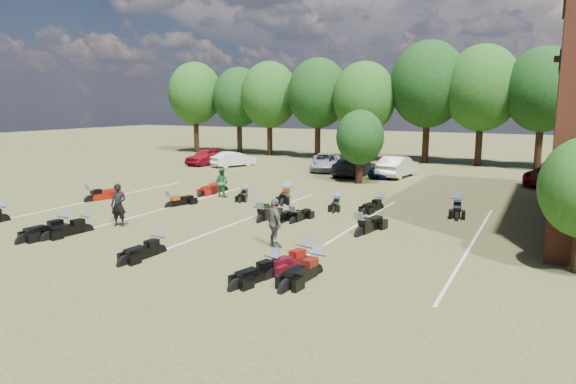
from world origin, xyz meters
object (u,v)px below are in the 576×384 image
Objects in this scene: car_0 at (206,156)px; motorcycle_14 at (224,191)px; person_black at (118,205)px; motorcycle_0 at (3,222)px; motorcycle_3 at (159,253)px; car_4 at (388,168)px; person_grey at (275,223)px; motorcycle_7 at (90,202)px; person_green at (222,182)px.

motorcycle_14 is at bearing -44.97° from car_0.
person_black is 0.75× the size of motorcycle_0.
car_4 is at bearing 88.91° from motorcycle_3.
person_grey is 4.34m from motorcycle_3.
motorcycle_0 is (-13.17, -1.94, -0.94)m from person_grey.
car_4 is 20.56m from motorcycle_7.
car_0 is at bearing 100.93° from motorcycle_0.
motorcycle_0 is at bearing 179.90° from person_black.
car_4 reaches higher than motorcycle_7.
motorcycle_7 reaches higher than motorcycle_14.
car_4 is 1.60× the size of motorcycle_7.
person_grey is 0.75× the size of motorcycle_0.
car_0 is at bearing -47.73° from person_green.
person_black is at bearing 163.08° from motorcycle_7.
person_grey is (7.78, -7.86, 0.09)m from person_green.
motorcycle_7 is at bearing -70.71° from car_0.
car_0 is 13.97m from motorcycle_14.
motorcycle_3 is at bearing -4.64° from motorcycle_0.
motorcycle_0 is at bearing -107.81° from car_4.
person_green is at bearing -106.99° from car_4.
motorcycle_7 is (-11.89, -16.76, -0.67)m from car_4.
person_black is (-6.18, -20.25, 0.28)m from car_4.
car_4 is 1.84× the size of motorcycle_14.
car_0 reaches higher than motorcycle_14.
car_4 reaches higher than motorcycle_0.
motorcycle_0 is 1.03× the size of motorcycle_7.
motorcycle_14 is at bearing -111.59° from motorcycle_7.
motorcycle_7 is (-5.71, 3.49, -0.95)m from person_black.
person_green is at bearing -46.23° from car_0.
motorcycle_7 is (4.47, -16.90, -0.73)m from car_0.
person_green reaches higher than motorcycle_14.
person_black is (10.18, -20.39, 0.21)m from car_0.
car_4 is 1.75× the size of motorcycle_3.
motorcycle_3 is (9.78, -0.60, 0.00)m from motorcycle_0.
motorcycle_3 is (-1.84, -22.64, -0.67)m from car_4.
car_0 is 27.03m from person_grey.
motorcycle_14 is at bearing 78.13° from person_black.
motorcycle_7 is 1.15× the size of motorcycle_14.
car_4 is 2.08× the size of person_grey.
person_grey is at bearing -75.61° from car_4.
person_grey reaches higher than car_4.
person_grey reaches higher than motorcycle_0.
person_black reaches higher than motorcycle_0.
motorcycle_14 is (-1.06, 1.79, -0.85)m from person_green.
motorcycle_0 is at bearing -73.45° from car_0.
motorcycle_0 reaches higher than motorcycle_3.
person_green is 7.29m from motorcycle_7.
person_grey reaches higher than motorcycle_14.
car_0 is 2.27× the size of person_black.
person_black is 6.76m from motorcycle_7.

